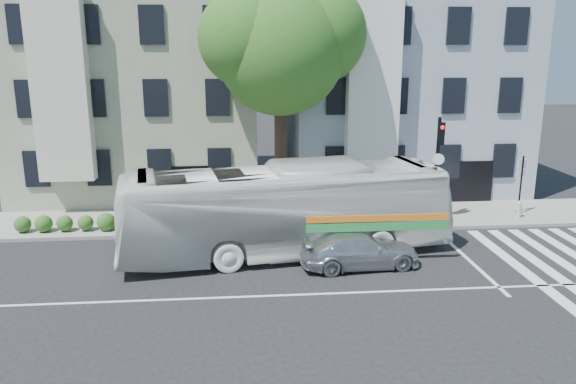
{
  "coord_description": "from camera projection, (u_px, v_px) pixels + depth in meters",
  "views": [
    {
      "loc": [
        -1.86,
        -16.3,
        7.53
      ],
      "look_at": [
        -0.09,
        3.81,
        2.4
      ],
      "focal_mm": 35.0,
      "sensor_mm": 36.0,
      "label": 1
    }
  ],
  "objects": [
    {
      "name": "traffic_signal",
      "position": [
        438.0,
        156.0,
        24.3
      ],
      "size": [
        0.48,
        0.55,
        4.73
      ],
      "rotation": [
        0.0,
        0.0,
        -0.32
      ],
      "color": "black",
      "rests_on": "ground"
    },
    {
      "name": "building_left",
      "position": [
        142.0,
        88.0,
        30.28
      ],
      "size": [
        12.0,
        10.0,
        11.0
      ],
      "primitive_type": "cube",
      "color": "gray",
      "rests_on": "ground"
    },
    {
      "name": "sedan",
      "position": [
        360.0,
        250.0,
        19.94
      ],
      "size": [
        2.15,
        4.44,
        1.25
      ],
      "primitive_type": "imported",
      "rotation": [
        0.0,
        0.0,
        1.67
      ],
      "color": "silver",
      "rests_on": "ground"
    },
    {
      "name": "hedge",
      "position": [
        127.0,
        222.0,
        23.63
      ],
      "size": [
        8.54,
        1.98,
        0.7
      ],
      "primitive_type": null,
      "rotation": [
        0.0,
        0.0,
        -0.14
      ],
      "color": "#34601F",
      "rests_on": "sidewalk_far"
    },
    {
      "name": "sidewalk_far",
      "position": [
        282.0,
        219.0,
        25.46
      ],
      "size": [
        80.0,
        4.0,
        0.15
      ],
      "primitive_type": "cube",
      "color": "gray",
      "rests_on": "ground"
    },
    {
      "name": "fire_hydrant",
      "position": [
        519.0,
        209.0,
        25.37
      ],
      "size": [
        0.42,
        0.25,
        0.77
      ],
      "rotation": [
        0.0,
        0.0,
        0.02
      ],
      "color": "#B6B7B2",
      "rests_on": "sidewalk_far"
    },
    {
      "name": "street_tree",
      "position": [
        281.0,
        43.0,
        24.26
      ],
      "size": [
        7.3,
        5.9,
        11.1
      ],
      "color": "#2D2116",
      "rests_on": "ground"
    },
    {
      "name": "building_right",
      "position": [
        396.0,
        87.0,
        31.48
      ],
      "size": [
        12.0,
        10.0,
        11.0
      ],
      "primitive_type": "cube",
      "color": "#99A4B6",
      "rests_on": "ground"
    },
    {
      "name": "ground",
      "position": [
        301.0,
        295.0,
        17.76
      ],
      "size": [
        120.0,
        120.0,
        0.0
      ],
      "primitive_type": "plane",
      "color": "black",
      "rests_on": "ground"
    },
    {
      "name": "far_sign_pole",
      "position": [
        521.0,
        178.0,
        25.51
      ],
      "size": [
        0.49,
        0.23,
        2.75
      ],
      "rotation": [
        0.0,
        0.0,
        0.3
      ],
      "color": "black",
      "rests_on": "sidewalk_far"
    },
    {
      "name": "bus",
      "position": [
        286.0,
        210.0,
        20.94
      ],
      "size": [
        4.89,
        12.71,
        3.46
      ],
      "primitive_type": "imported",
      "rotation": [
        0.0,
        0.0,
        1.73
      ],
      "color": "silver",
      "rests_on": "ground"
    }
  ]
}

